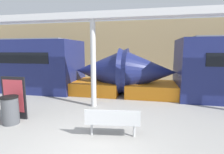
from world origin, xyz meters
TOP-DOWN VIEW (x-y plane):
  - station_wall at (0.00, 11.61)m, footprint 56.00×0.20m
  - train_right at (-7.52, 6.22)m, footprint 15.68×2.93m
  - bench_near at (0.58, 1.03)m, footprint 1.61×0.63m
  - trash_bin at (-3.03, 1.25)m, footprint 0.56×0.56m
  - poster_board at (-3.23, 1.70)m, footprint 0.95×0.07m
  - support_column_near at (-0.82, 3.66)m, footprint 0.23×0.23m
  - canopy_beam at (-0.82, 3.66)m, footprint 28.00×0.60m

SIDE VIEW (x-z plane):
  - trash_bin at x=-3.03m, z-range 0.00..0.97m
  - bench_near at x=0.58m, z-range 0.08..0.93m
  - poster_board at x=-3.23m, z-range 0.01..1.58m
  - train_right at x=-7.52m, z-range -0.10..3.10m
  - support_column_near at x=-0.82m, z-range 0.00..3.79m
  - station_wall at x=0.00m, z-range 0.00..5.00m
  - canopy_beam at x=-0.82m, z-range 3.79..4.07m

